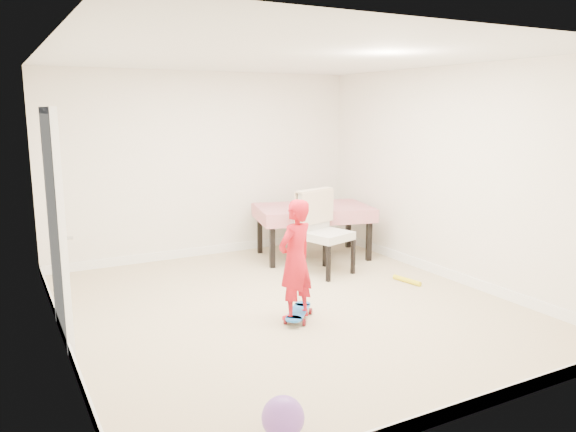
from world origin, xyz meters
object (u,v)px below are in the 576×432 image
dining_chair (327,233)px  skateboard (298,315)px  balloon (283,418)px  child (295,263)px  dining_table (313,232)px

dining_chair → skateboard: 1.71m
balloon → dining_chair: bearing=53.5°
child → balloon: (-1.05, -1.73, -0.46)m
skateboard → balloon: balloon is taller
skateboard → dining_chair: bearing=-0.4°
dining_chair → balloon: (-2.20, -2.97, -0.40)m
dining_table → child: size_ratio=1.31×
skateboard → child: child is taller
dining_table → skateboard: 2.46m
dining_table → skateboard: bearing=-110.8°
dining_chair → skateboard: dining_chair is taller
dining_table → dining_chair: size_ratio=1.46×
balloon → skateboard: bearing=57.9°
balloon → dining_table: bearing=56.8°
dining_chair → skateboard: bearing=-148.7°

